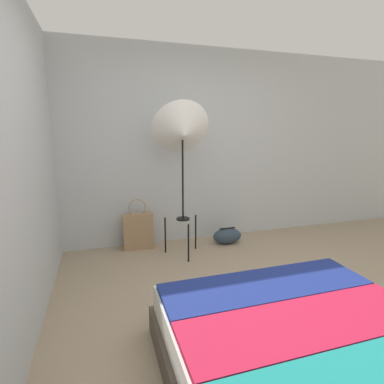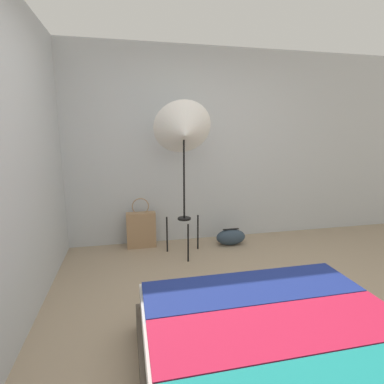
% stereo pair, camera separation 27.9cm
% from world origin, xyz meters
% --- Properties ---
extents(ground_plane, '(14.00, 14.00, 0.00)m').
position_xyz_m(ground_plane, '(0.00, 0.00, 0.00)').
color(ground_plane, gray).
extents(wall_back, '(8.00, 0.05, 2.60)m').
position_xyz_m(wall_back, '(0.00, 2.12, 1.30)').
color(wall_back, '#B7BCC1').
rests_on(wall_back, ground_plane).
extents(wall_side_left, '(0.05, 8.00, 2.60)m').
position_xyz_m(wall_side_left, '(-1.69, 1.00, 1.30)').
color(wall_side_left, '#B7BCC1').
rests_on(wall_side_left, ground_plane).
extents(bed, '(1.63, 2.02, 0.43)m').
position_xyz_m(bed, '(-0.04, -0.77, 0.21)').
color(bed, '#4C4238').
rests_on(bed, ground_plane).
extents(photo_umbrella, '(0.69, 0.50, 1.86)m').
position_xyz_m(photo_umbrella, '(-0.21, 1.58, 1.50)').
color(photo_umbrella, black).
rests_on(photo_umbrella, ground_plane).
extents(tote_bag, '(0.38, 0.12, 0.67)m').
position_xyz_m(tote_bag, '(-0.72, 1.92, 0.24)').
color(tote_bag, '#9E7A56').
rests_on(tote_bag, ground_plane).
extents(duffel_bag, '(0.40, 0.21, 0.22)m').
position_xyz_m(duffel_bag, '(0.47, 1.75, 0.11)').
color(duffel_bag, '#2D3D4C').
rests_on(duffel_bag, ground_plane).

